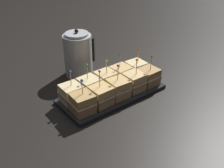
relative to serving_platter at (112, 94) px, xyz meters
The scene contains 13 objects.
ground_plane 0.01m from the serving_platter, ahead, with size 6.00×6.00×0.00m, color black.
serving_platter is the anchor object (origin of this frame).
sandwich_front_far_left 0.20m from the serving_platter, 166.21° to the right, with size 0.09×0.09×0.15m.
sandwich_front_left 0.12m from the serving_platter, 154.29° to the right, with size 0.09×0.09×0.16m.
sandwich_front_center 0.07m from the serving_platter, 90.35° to the right, with size 0.09×0.09×0.16m.
sandwich_front_right 0.12m from the serving_platter, 25.37° to the right, with size 0.09×0.09×0.16m.
sandwich_front_far_right 0.20m from the serving_platter, 14.41° to the right, with size 0.09×0.09×0.15m.
sandwich_back_far_left 0.20m from the serving_platter, 165.28° to the left, with size 0.09×0.09×0.15m.
sandwich_back_left 0.12m from the serving_platter, 154.59° to the left, with size 0.09×0.09×0.16m.
sandwich_back_center 0.07m from the serving_platter, 92.38° to the left, with size 0.09×0.09×0.15m.
sandwich_back_right 0.11m from the serving_platter, 26.29° to the left, with size 0.09×0.09×0.15m.
sandwich_back_far_right 0.20m from the serving_platter, 13.47° to the left, with size 0.09×0.09×0.15m.
kettle_steel 0.29m from the serving_platter, 91.55° to the left, with size 0.16×0.14×0.25m.
Camera 1 is at (-0.67, -0.85, 0.70)m, focal length 45.00 mm.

